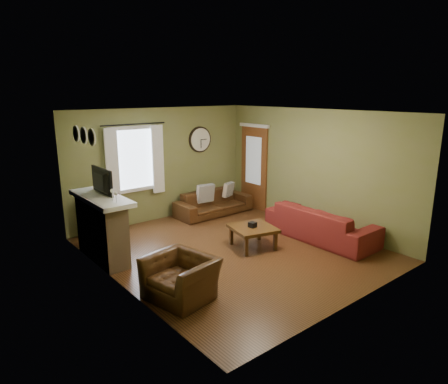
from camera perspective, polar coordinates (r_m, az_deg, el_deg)
floor at (r=7.75m, az=1.31°, el=-8.23°), size 4.60×5.20×0.00m
ceiling at (r=7.17m, az=1.43°, el=11.35°), size 4.60×5.20×0.00m
wall_left at (r=6.16m, az=-15.16°, el=-1.92°), size 0.00×5.20×2.60m
wall_right at (r=8.98m, az=12.61°, el=3.24°), size 0.00×5.20×2.60m
wall_back at (r=9.44m, az=-8.96°, el=3.92°), size 4.60×0.00×2.60m
wall_front at (r=5.70m, az=18.62°, el=-3.46°), size 4.60×0.00×2.60m
fireplace at (r=7.47m, az=-17.04°, el=-5.25°), size 0.40×1.40×1.10m
firebox at (r=7.62m, az=-15.58°, el=-6.75°), size 0.04×0.60×0.55m
mantel at (r=7.31m, az=-17.16°, el=-0.83°), size 0.58×1.60×0.08m
tv at (r=7.40m, az=-17.58°, el=1.03°), size 0.08×0.60×0.35m
tv_screen at (r=7.42m, az=-17.04°, el=1.54°), size 0.02×0.62×0.36m
medallion_left at (r=6.71m, az=-18.37°, el=7.45°), size 0.28×0.28×0.03m
medallion_mid at (r=7.04m, az=-19.41°, el=7.65°), size 0.28×0.28×0.03m
medallion_right at (r=7.37m, az=-20.36°, el=7.83°), size 0.28×0.28×0.03m
window_pane at (r=9.06m, az=-12.77°, el=4.60°), size 1.00×0.02×1.30m
curtain_rod at (r=8.88m, az=-12.75°, el=9.43°), size 0.03×0.03×1.50m
curtain_left at (r=8.75m, az=-15.68°, el=3.76°), size 0.28×0.04×1.55m
curtain_right at (r=9.24m, az=-9.42°, el=4.63°), size 0.28×0.04×1.55m
wall_clock at (r=9.92m, az=-3.39°, el=7.48°), size 0.64×0.06×0.64m
door at (r=10.24m, az=4.31°, el=3.43°), size 0.05×0.90×2.10m
bookshelf at (r=8.79m, az=-17.04°, el=-3.13°), size 0.73×0.31×0.86m
book at (r=8.56m, az=-17.27°, el=0.08°), size 0.20×0.26×0.02m
sofa_brown at (r=9.84m, az=-1.51°, el=-1.56°), size 1.94×0.76×0.57m
pillow_left at (r=10.05m, az=0.63°, el=0.36°), size 0.37×0.22×0.35m
pillow_right at (r=9.69m, az=-2.67°, el=-0.18°), size 0.45×0.18×0.44m
sofa_red at (r=8.42m, az=13.66°, el=-4.33°), size 0.91×2.32×0.68m
armchair at (r=6.00m, az=-6.21°, el=-12.07°), size 1.01×1.11×0.62m
coffee_table at (r=7.81m, az=4.14°, el=-6.44°), size 0.96×0.96×0.42m
tissue_box at (r=7.72m, az=4.08°, el=-5.17°), size 0.15×0.15×0.10m
wine_glass_a at (r=6.75m, az=-15.16°, el=-0.75°), size 0.06×0.06×0.19m
wine_glass_b at (r=6.87m, az=-15.64°, el=-0.42°), size 0.07×0.07×0.21m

